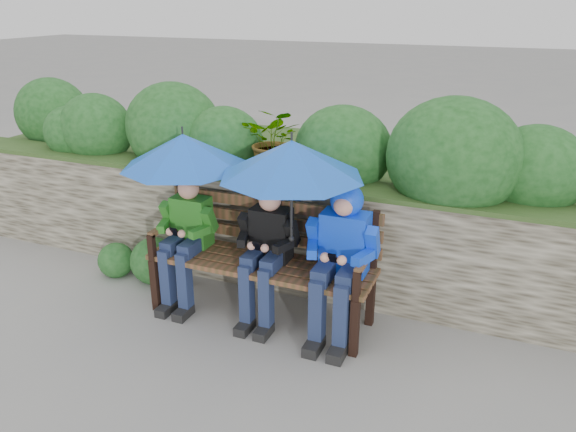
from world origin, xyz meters
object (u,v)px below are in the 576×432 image
at_px(park_bench, 264,252).
at_px(umbrella_left, 184,151).
at_px(boy_right, 341,250).
at_px(boy_middle, 266,247).
at_px(boy_left, 186,233).
at_px(umbrella_right, 292,159).

bearing_deg(park_bench, umbrella_left, -177.83).
bearing_deg(boy_right, park_bench, 173.10).
relative_size(boy_middle, umbrella_left, 1.09).
distance_m(park_bench, boy_middle, 0.14).
bearing_deg(boy_left, umbrella_right, -1.36).
relative_size(park_bench, umbrella_left, 1.79).
xyz_separation_m(park_bench, boy_middle, (0.06, -0.09, 0.09)).
relative_size(boy_middle, boy_right, 0.93).
bearing_deg(umbrella_left, boy_left, -82.48).
relative_size(boy_left, umbrella_right, 1.03).
xyz_separation_m(boy_left, boy_right, (1.36, 0.00, 0.08)).
bearing_deg(boy_right, boy_left, -179.80).
xyz_separation_m(park_bench, boy_right, (0.67, -0.08, 0.17)).
relative_size(park_bench, umbrella_right, 1.69).
relative_size(park_bench, boy_left, 1.64).
bearing_deg(boy_middle, boy_left, 179.98).
bearing_deg(umbrella_right, boy_middle, 174.22).
height_order(boy_middle, umbrella_left, umbrella_left).
bearing_deg(umbrella_left, park_bench, 2.17).
xyz_separation_m(boy_right, umbrella_right, (-0.39, -0.03, 0.67)).
xyz_separation_m(boy_right, umbrella_left, (-1.36, 0.06, 0.62)).
distance_m(boy_left, umbrella_left, 0.70).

